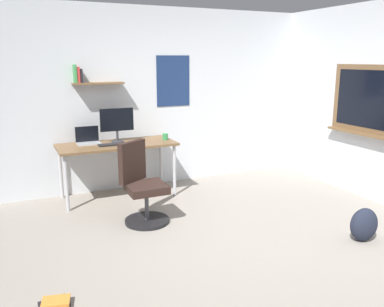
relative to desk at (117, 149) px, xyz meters
The scene contains 11 objects.
ground_plane 2.26m from the desk, 71.38° to the right, with size 5.20×5.20×0.00m, color gray.
wall_back 1.01m from the desk, 31.14° to the left, with size 5.00×0.30×2.60m.
desk is the anchor object (origin of this frame).
office_chair 1.02m from the desk, 88.15° to the right, with size 0.55×0.57×0.95m.
laptop 0.41m from the desk, 156.14° to the left, with size 0.31×0.21×0.23m.
monitor_primary 0.36m from the desk, 70.03° to the left, with size 0.46×0.17×0.46m.
keyboard 0.14m from the desk, 133.30° to the right, with size 0.37×0.13×0.02m, color black.
computer_mouse 0.23m from the desk, 22.46° to the right, with size 0.10×0.06×0.03m, color #262628.
coffee_mug 0.70m from the desk, ahead, with size 0.08×0.08×0.09m, color #338C4C.
backpack 3.19m from the desk, 50.95° to the right, with size 0.32×0.22×0.36m, color #1E2333.
book_stack_on_floor 2.65m from the desk, 115.68° to the right, with size 0.25×0.20×0.06m.
Camera 1 is at (-1.99, -3.25, 1.88)m, focal length 37.80 mm.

